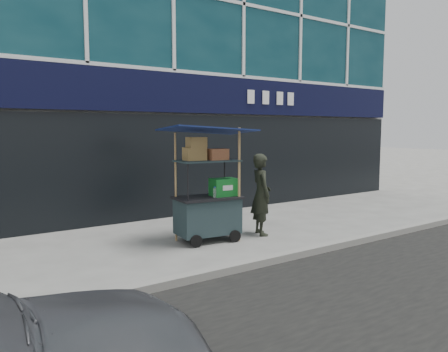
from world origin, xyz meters
TOP-DOWN VIEW (x-y plane):
  - ground at (0.00, 0.00)m, footprint 80.00×80.00m
  - curb at (0.00, -0.20)m, footprint 80.00×0.18m
  - vendor_cart at (-0.59, 1.53)m, footprint 1.69×1.29m
  - vendor_man at (0.51, 1.35)m, footprint 0.55×0.67m

SIDE VIEW (x-z plane):
  - ground at x=0.00m, z-range 0.00..0.00m
  - curb at x=0.00m, z-range 0.00..0.12m
  - vendor_cart at x=-0.59m, z-range -0.32..1.82m
  - vendor_man at x=0.51m, z-range 0.00..1.59m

